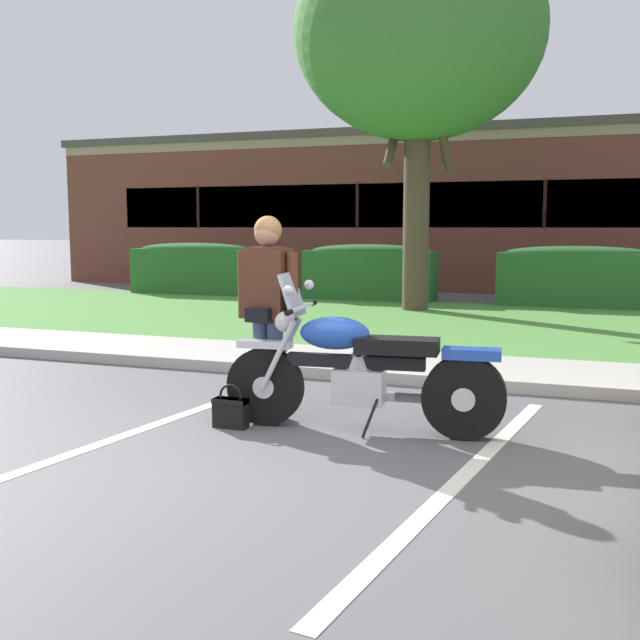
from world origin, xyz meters
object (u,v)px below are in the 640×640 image
motorcycle (372,371)px  brick_building (554,211)px  rider_person (268,302)px  handbag (231,410)px  hedge_center_right (577,276)px  hedge_center_left (370,272)px  shade_tree (419,34)px  hedge_left (197,268)px

motorcycle → brick_building: 17.12m
rider_person → brick_building: (1.39, 16.97, 1.06)m
motorcycle → handbag: (-1.10, -0.27, -0.34)m
motorcycle → hedge_center_right: size_ratio=0.74×
hedge_center_left → rider_person: bearing=-78.6°
motorcycle → brick_building: size_ratio=0.08×
handbag → shade_tree: size_ratio=0.05×
hedge_left → brick_building: 10.47m
motorcycle → shade_tree: (-1.55, 8.30, 4.59)m
rider_person → brick_building: size_ratio=0.06×
hedge_left → hedge_center_left: 4.24m
rider_person → hedge_left: rider_person is taller
hedge_left → brick_building: (7.64, 7.02, 1.40)m
motorcycle → handbag: bearing=-166.1°
hedge_left → handbag: bearing=-59.5°
motorcycle → rider_person: 1.05m
hedge_left → brick_building: brick_building is taller
hedge_center_left → hedge_center_right: size_ratio=0.93×
hedge_center_left → shade_tree: bearing=-51.1°
brick_building → hedge_center_left: bearing=-115.9°
rider_person → brick_building: bearing=85.3°
hedge_left → hedge_center_right: 8.47m
hedge_center_right → motorcycle: bearing=-97.4°
hedge_center_right → brick_building: bearing=96.8°
hedge_center_left → brick_building: size_ratio=0.10×
shade_tree → hedge_left: 7.36m
hedge_center_right → handbag: bearing=-103.1°
motorcycle → hedge_left: size_ratio=0.73×
hedge_left → motorcycle: bearing=-54.4°
rider_person → handbag: bearing=-117.1°
rider_person → hedge_left: (-6.25, 9.95, -0.34)m
brick_building → rider_person: bearing=-94.7°
hedge_center_left → hedge_center_right: same height
motorcycle → hedge_center_left: 10.45m
shade_tree → brick_building: bearing=77.0°
hedge_left → hedge_center_right: bearing=0.0°
handbag → hedge_center_left: size_ratio=0.13×
hedge_center_right → rider_person: bearing=-102.6°
handbag → brick_building: 17.49m
motorcycle → hedge_center_right: (1.30, 10.02, 0.16)m
motorcycle → shade_tree: bearing=100.6°
motorcycle → handbag: 1.19m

